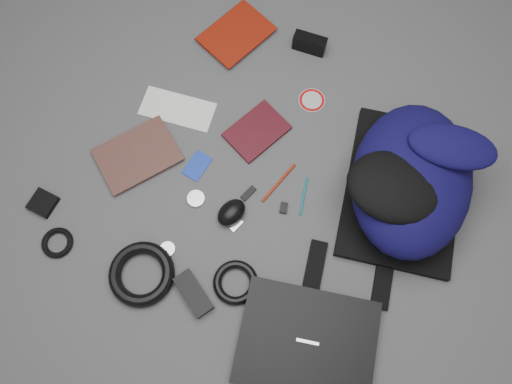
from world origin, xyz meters
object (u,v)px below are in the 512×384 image
Objects in this scene: backpack at (411,179)px; compact_camera at (310,43)px; laptop at (307,342)px; pouch at (43,203)px; textbook_red at (219,19)px; dvd_case at (257,131)px; power_brick at (194,293)px; comic_book at (125,133)px; mouse at (231,212)px.

backpack reaches higher than compact_camera.
laptop is at bearing -72.71° from compact_camera.
pouch is (-0.88, -0.12, -0.01)m from laptop.
backpack is 0.86m from textbook_red.
laptop is (0.00, -0.54, -0.09)m from backpack.
dvd_case is 1.41× the size of power_brick.
pouch is (-0.06, -0.32, 0.00)m from comic_book.
mouse is at bearing 31.29° from pouch.
power_brick reaches higher than pouch.
laptop is at bearing -111.40° from backpack.
laptop is 0.66m from dvd_case.
dvd_case is at bearing 118.40° from mouse.
backpack is 2.19× the size of comic_book.
power_brick is (0.14, -0.53, 0.01)m from dvd_case.
textbook_red is 2.07× the size of compact_camera.
mouse is at bearing -93.68° from compact_camera.
comic_book is at bearing 170.52° from power_brick.
textbook_red reaches higher than comic_book.
dvd_case is (0.35, -0.27, -0.01)m from textbook_red.
mouse is (-0.39, 0.18, 0.01)m from laptop.
textbook_red is at bearing 115.94° from comic_book.
dvd_case is at bearing 60.75° from comic_book.
dvd_case is at bearing 125.91° from power_brick.
pouch is (-0.40, -0.57, 0.00)m from dvd_case.
pouch is at bearing -126.59° from compact_camera.
mouse reaches higher than dvd_case.
power_brick is (-0.34, -0.61, -0.09)m from backpack.
compact_camera is at bearing 130.55° from backpack.
pouch is at bearing 164.58° from laptop.
textbook_red is at bearing 142.23° from power_brick.
laptop is 3.90× the size of mouse.
comic_book is 0.56m from power_brick.
backpack is 0.71m from power_brick.
compact_camera is (0.32, 0.08, 0.02)m from textbook_red.
pouch is at bearing -74.99° from comic_book.
dvd_case is (-0.48, -0.09, -0.10)m from backpack.
compact_camera reaches higher than dvd_case.
textbook_red is 0.33m from compact_camera.
comic_book is 3.32× the size of pouch.
comic_book is 2.20× the size of compact_camera.
dvd_case is 1.95× the size of mouse.
textbook_red is 0.70m from mouse.
comic_book is 1.84× the size of power_brick.
backpack is at bearing -42.95° from compact_camera.
dvd_case is at bearing 55.07° from pouch.
laptop is at bearing 32.66° from power_brick.
mouse is (0.09, -0.27, 0.02)m from dvd_case.
dvd_case is at bearing -99.93° from compact_camera.
pouch is at bearing -164.82° from backpack.
compact_camera is 1.16× the size of mouse.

